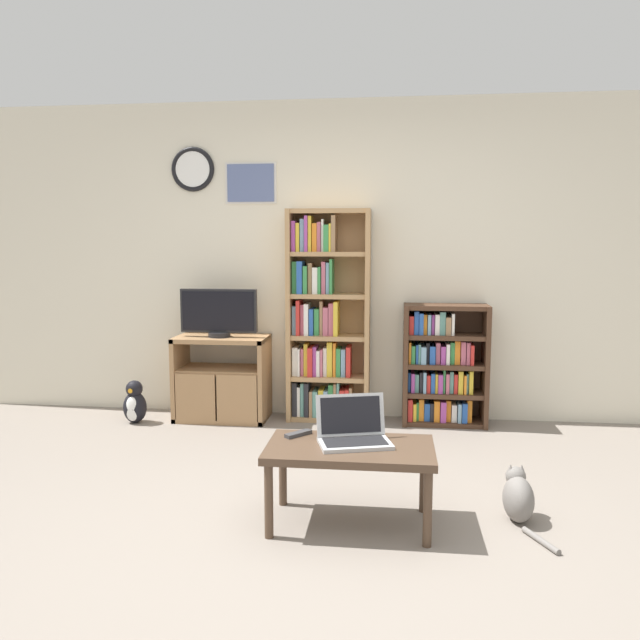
% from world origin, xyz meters
% --- Properties ---
extents(ground_plane, '(18.00, 18.00, 0.00)m').
position_xyz_m(ground_plane, '(0.00, 0.00, 0.00)').
color(ground_plane, gray).
extents(wall_back, '(6.80, 0.09, 2.60)m').
position_xyz_m(wall_back, '(-0.01, 2.30, 1.31)').
color(wall_back, beige).
rests_on(wall_back, ground_plane).
extents(tv_stand, '(0.75, 0.41, 0.69)m').
position_xyz_m(tv_stand, '(-1.03, 2.02, 0.34)').
color(tv_stand, '#9E754C').
rests_on(tv_stand, ground_plane).
extents(television, '(0.63, 0.18, 0.39)m').
position_xyz_m(television, '(-1.04, 2.01, 0.89)').
color(television, black).
rests_on(television, tv_stand).
extents(bookshelf_tall, '(0.67, 0.27, 1.72)m').
position_xyz_m(bookshelf_tall, '(-0.20, 2.13, 0.81)').
color(bookshelf_tall, tan).
rests_on(bookshelf_tall, ground_plane).
extents(bookshelf_short, '(0.66, 0.30, 0.97)m').
position_xyz_m(bookshelf_short, '(0.76, 2.12, 0.46)').
color(bookshelf_short, '#472D1E').
rests_on(bookshelf_short, ground_plane).
extents(coffee_table, '(0.86, 0.48, 0.42)m').
position_xyz_m(coffee_table, '(0.15, 0.21, 0.37)').
color(coffee_table, '#4C3828').
rests_on(coffee_table, ground_plane).
extents(laptop, '(0.42, 0.35, 0.24)m').
position_xyz_m(laptop, '(0.16, 0.26, 0.48)').
color(laptop, '#B7BABC').
rests_on(laptop, coffee_table).
extents(remote_near_laptop, '(0.14, 0.15, 0.02)m').
position_xyz_m(remote_near_laptop, '(-0.14, 0.34, 0.43)').
color(remote_near_laptop, '#38383A').
rests_on(remote_near_laptop, coffee_table).
extents(cat, '(0.22, 0.49, 0.28)m').
position_xyz_m(cat, '(1.03, 0.36, 0.13)').
color(cat, slate).
rests_on(cat, ground_plane).
extents(penguin_figurine, '(0.19, 0.17, 0.35)m').
position_xyz_m(penguin_figurine, '(-1.70, 1.83, 0.16)').
color(penguin_figurine, black).
rests_on(penguin_figurine, ground_plane).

